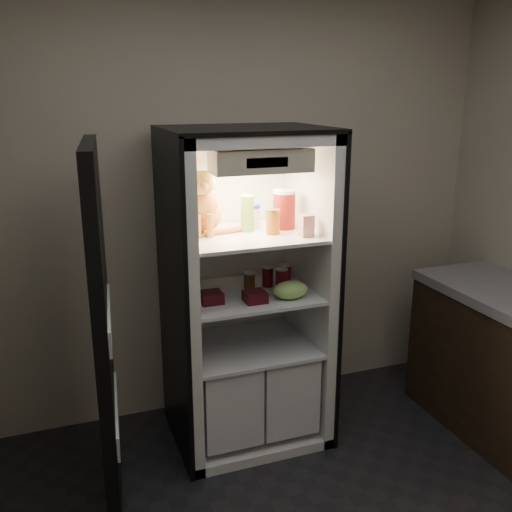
{
  "coord_description": "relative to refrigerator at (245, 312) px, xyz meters",
  "views": [
    {
      "loc": [
        -1.03,
        -1.62,
        2.06
      ],
      "look_at": [
        0.05,
        1.32,
        1.15
      ],
      "focal_mm": 40.0,
      "sensor_mm": 36.0,
      "label": 1
    }
  ],
  "objects": [
    {
      "name": "refrigerator",
      "position": [
        0.0,
        0.0,
        0.0
      ],
      "size": [
        0.9,
        0.72,
        1.88
      ],
      "color": "white",
      "rests_on": "floor"
    },
    {
      "name": "salsa_jar",
      "position": [
        0.13,
        -0.12,
        0.57
      ],
      "size": [
        0.08,
        0.08,
        0.14
      ],
      "color": "maroon",
      "rests_on": "refrigerator"
    },
    {
      "name": "mayo_tub",
      "position": [
        0.06,
        0.04,
        0.57
      ],
      "size": [
        0.1,
        0.1,
        0.14
      ],
      "color": "white",
      "rests_on": "refrigerator"
    },
    {
      "name": "cream_carton",
      "position": [
        0.28,
        -0.23,
        0.56
      ],
      "size": [
        0.07,
        0.07,
        0.12
      ],
      "primitive_type": "cube",
      "color": "white",
      "rests_on": "refrigerator"
    },
    {
      "name": "parmesan_shaker",
      "position": [
        0.02,
        -0.01,
        0.6
      ],
      "size": [
        0.08,
        0.08,
        0.21
      ],
      "color": "#27902C",
      "rests_on": "refrigerator"
    },
    {
      "name": "room_shell",
      "position": [
        0.0,
        -1.38,
        0.83
      ],
      "size": [
        3.6,
        3.6,
        3.6
      ],
      "color": "white",
      "rests_on": "floor"
    },
    {
      "name": "pepper_jar",
      "position": [
        0.24,
        -0.02,
        0.61
      ],
      "size": [
        0.13,
        0.13,
        0.22
      ],
      "color": "#AA1D16",
      "rests_on": "refrigerator"
    },
    {
      "name": "condiment_jar",
      "position": [
        0.03,
        0.01,
        0.2
      ],
      "size": [
        0.07,
        0.07,
        0.09
      ],
      "color": "#512F17",
      "rests_on": "refrigerator"
    },
    {
      "name": "berry_box_left",
      "position": [
        -0.25,
        -0.15,
        0.18
      ],
      "size": [
        0.12,
        0.12,
        0.06
      ],
      "primitive_type": "cube",
      "color": "#500D14",
      "rests_on": "refrigerator"
    },
    {
      "name": "soda_can_a",
      "position": [
        0.14,
        -0.01,
        0.21
      ],
      "size": [
        0.07,
        0.07,
        0.12
      ],
      "color": "black",
      "rests_on": "refrigerator"
    },
    {
      "name": "soda_can_c",
      "position": [
        0.19,
        -0.11,
        0.22
      ],
      "size": [
        0.07,
        0.07,
        0.13
      ],
      "color": "black",
      "rests_on": "refrigerator"
    },
    {
      "name": "berry_box_right",
      "position": [
        -0.02,
        -0.23,
        0.18
      ],
      "size": [
        0.12,
        0.12,
        0.06
      ],
      "primitive_type": "cube",
      "color": "#500D14",
      "rests_on": "refrigerator"
    },
    {
      "name": "soda_can_b",
      "position": [
        0.24,
        -0.04,
        0.22
      ],
      "size": [
        0.07,
        0.07,
        0.13
      ],
      "color": "black",
      "rests_on": "refrigerator"
    },
    {
      "name": "tabby_cat",
      "position": [
        -0.23,
        0.03,
        0.65
      ],
      "size": [
        0.34,
        0.4,
        0.4
      ],
      "rotation": [
        0.0,
        0.0,
        -0.25
      ],
      "color": "#BF5B18",
      "rests_on": "refrigerator"
    },
    {
      "name": "fridge_door",
      "position": [
        -0.85,
        -0.4,
        0.12
      ],
      "size": [
        0.15,
        0.87,
        1.85
      ],
      "rotation": [
        0.0,
        0.0,
        -0.1
      ],
      "color": "black",
      "rests_on": "floor"
    },
    {
      "name": "grape_bag",
      "position": [
        0.19,
        -0.24,
        0.2
      ],
      "size": [
        0.2,
        0.15,
        0.1
      ],
      "primitive_type": "ellipsoid",
      "color": "#81BF59",
      "rests_on": "refrigerator"
    }
  ]
}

